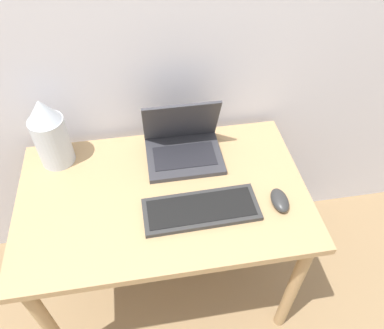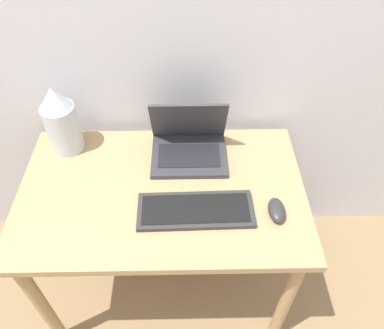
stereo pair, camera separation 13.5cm
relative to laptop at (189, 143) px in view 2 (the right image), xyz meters
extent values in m
cube|color=silver|center=(-0.10, 0.21, 0.48)|extent=(6.00, 0.05, 2.50)
cube|color=tan|center=(-0.10, -0.19, -0.07)|extent=(1.07, 0.67, 0.03)
cylinder|color=tan|center=(-0.59, -0.47, -0.43)|extent=(0.05, 0.05, 0.69)
cylinder|color=tan|center=(0.38, -0.47, -0.43)|extent=(0.05, 0.05, 0.69)
cylinder|color=tan|center=(-0.59, 0.09, -0.43)|extent=(0.05, 0.05, 0.69)
cylinder|color=tan|center=(0.38, 0.09, -0.43)|extent=(0.05, 0.05, 0.69)
cube|color=#333338|center=(0.00, -0.02, -0.04)|extent=(0.30, 0.24, 0.02)
cube|color=black|center=(0.00, -0.04, -0.03)|extent=(0.25, 0.13, 0.00)
cube|color=#333338|center=(0.00, 0.05, 0.08)|extent=(0.30, 0.10, 0.23)
cube|color=black|center=(0.00, 0.06, 0.08)|extent=(0.26, 0.08, 0.19)
cube|color=#2D2D2D|center=(0.02, -0.30, -0.04)|extent=(0.41, 0.17, 0.02)
cube|color=black|center=(0.02, -0.30, -0.03)|extent=(0.38, 0.13, 0.00)
ellipsoid|color=#2D2D2D|center=(0.30, -0.31, -0.03)|extent=(0.06, 0.11, 0.04)
cylinder|color=silver|center=(-0.50, 0.04, 0.05)|extent=(0.13, 0.13, 0.21)
cone|color=silver|center=(-0.50, 0.04, 0.20)|extent=(0.12, 0.12, 0.09)
camera|label=1|loc=(-0.14, -1.09, 1.03)|focal=35.00mm
camera|label=2|loc=(-0.01, -1.10, 1.03)|focal=35.00mm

